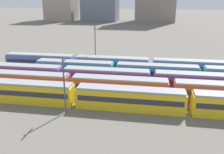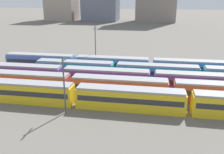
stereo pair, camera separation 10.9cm
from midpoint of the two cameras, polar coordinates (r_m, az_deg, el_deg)
ground_plane at (r=55.88m, az=-12.55°, el=-1.33°), size 600.00×600.00×0.00m
train_track_2 at (r=51.32m, az=9.04°, el=-0.63°), size 74.70×3.06×3.75m
catenary_pole_0 at (r=39.92m, az=-10.93°, el=-1.30°), size 0.24×3.20×9.28m
catenary_pole_1 at (r=64.92m, az=-3.89°, el=7.29°), size 0.24×3.20×10.89m
distant_building_1 at (r=189.73m, az=-2.68°, el=16.55°), size 25.11×20.88×25.48m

